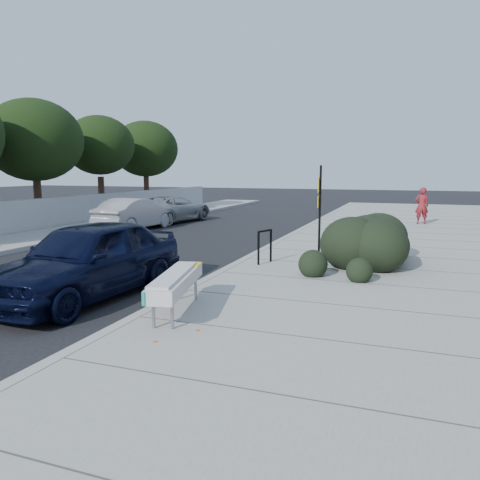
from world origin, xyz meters
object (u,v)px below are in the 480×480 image
at_px(bike_rack, 265,243).
at_px(pedestrian, 422,206).
at_px(sign_post, 319,206).
at_px(sedan_navy, 87,259).
at_px(bench, 176,282).
at_px(wagon_silver, 136,214).
at_px(suv_silver, 172,209).

relative_size(bike_rack, pedestrian, 0.53).
xyz_separation_m(sign_post, pedestrian, (3.08, 10.63, -0.67)).
bearing_deg(sign_post, bike_rack, -136.87).
bearing_deg(pedestrian, sedan_navy, 53.38).
height_order(bench, bike_rack, bike_rack).
bearing_deg(sedan_navy, wagon_silver, 121.43).
distance_m(bench, sign_post, 6.69).
relative_size(bike_rack, sedan_navy, 0.19).
xyz_separation_m(bike_rack, suv_silver, (-8.27, 9.83, -0.02)).
relative_size(sign_post, pedestrian, 1.54).
bearing_deg(bike_rack, suv_silver, 148.76).
bearing_deg(bike_rack, sedan_navy, -103.94).
bearing_deg(bench, suv_silver, 105.32).
bearing_deg(pedestrian, bike_rack, 57.00).
xyz_separation_m(sign_post, suv_silver, (-9.53, 8.39, -1.01)).
relative_size(sign_post, sedan_navy, 0.55).
relative_size(bike_rack, suv_silver, 0.19).
bearing_deg(bench, pedestrian, 61.89).
height_order(sedan_navy, pedestrian, pedestrian).
bearing_deg(sedan_navy, bike_rack, 61.17).
xyz_separation_m(bike_rack, sign_post, (1.26, 1.44, 0.99)).
distance_m(bench, wagon_silver, 13.90).
relative_size(bench, sign_post, 0.90).
relative_size(bench, suv_silver, 0.49).
xyz_separation_m(bench, bike_rack, (0.17, 5.01, 0.00)).
bearing_deg(sedan_navy, sign_post, 58.81).
relative_size(wagon_silver, pedestrian, 2.52).
bearing_deg(wagon_silver, sign_post, 157.02).
relative_size(suv_silver, pedestrian, 2.84).
height_order(bike_rack, suv_silver, suv_silver).
bearing_deg(suv_silver, bench, 126.56).
xyz_separation_m(bike_rack, sedan_navy, (-2.74, -4.28, 0.13)).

